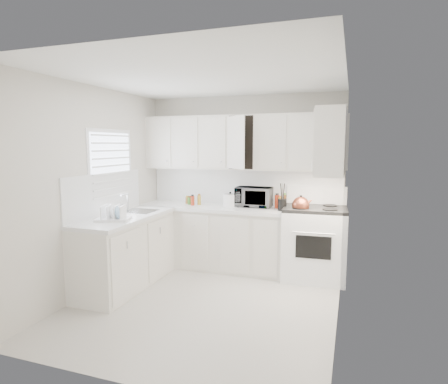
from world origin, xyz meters
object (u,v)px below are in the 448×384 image
at_px(microwave, 254,195).
at_px(utensil_crock, 282,197).
at_px(dish_rack, 113,212).
at_px(stove, 315,233).
at_px(rice_cooker, 230,199).
at_px(tea_kettle, 301,204).

bearing_deg(microwave, utensil_crock, -26.88).
xyz_separation_m(utensil_crock, dish_rack, (-1.84, -1.33, -0.09)).
bearing_deg(microwave, dish_rack, -131.86).
relative_size(stove, microwave, 2.45).
distance_m(microwave, rice_cooker, 0.37).
height_order(stove, rice_cooker, stove).
xyz_separation_m(rice_cooker, utensil_crock, (0.81, -0.13, 0.09)).
bearing_deg(utensil_crock, dish_rack, -144.15).
distance_m(rice_cooker, dish_rack, 1.79).
relative_size(stove, rice_cooker, 5.95).
bearing_deg(tea_kettle, rice_cooker, 143.84).
bearing_deg(dish_rack, utensil_crock, 17.48).
bearing_deg(rice_cooker, utensil_crock, -16.86).
relative_size(utensil_crock, dish_rack, 1.02).
height_order(microwave, dish_rack, microwave).
bearing_deg(stove, dish_rack, -151.93).
xyz_separation_m(tea_kettle, utensil_crock, (-0.27, 0.10, 0.08)).
bearing_deg(utensil_crock, stove, 7.92).
xyz_separation_m(microwave, dish_rack, (-1.38, -1.56, -0.07)).
bearing_deg(stove, tea_kettle, -141.60).
bearing_deg(stove, rice_cooker, 173.62).
distance_m(tea_kettle, dish_rack, 2.45).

